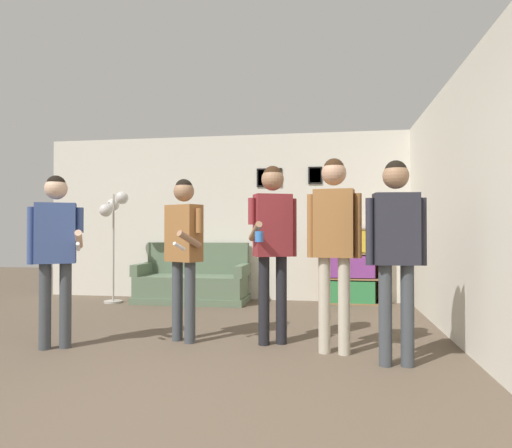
{
  "coord_description": "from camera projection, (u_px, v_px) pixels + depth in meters",
  "views": [
    {
      "loc": [
        1.19,
        -2.62,
        1.13
      ],
      "look_at": [
        0.38,
        2.37,
        1.2
      ],
      "focal_mm": 32.0,
      "sensor_mm": 36.0,
      "label": 1
    }
  ],
  "objects": [
    {
      "name": "person_player_foreground_center",
      "position": [
        184.0,
        242.0,
        4.63
      ],
      "size": [
        0.45,
        0.58,
        1.65
      ],
      "color": "#3D4247",
      "rests_on": "ground_plane"
    },
    {
      "name": "couch",
      "position": [
        193.0,
        283.0,
        7.21
      ],
      "size": [
        1.74,
        0.8,
        0.93
      ],
      "color": "#5B7056",
      "rests_on": "ground_plane"
    },
    {
      "name": "floor_lamp",
      "position": [
        114.0,
        215.0,
        7.14
      ],
      "size": [
        0.41,
        0.44,
        1.74
      ],
      "color": "#ADA89E",
      "rests_on": "ground_plane"
    },
    {
      "name": "bookshelf",
      "position": [
        351.0,
        266.0,
        7.01
      ],
      "size": [
        0.85,
        0.3,
        1.16
      ],
      "color": "olive",
      "rests_on": "ground_plane"
    },
    {
      "name": "wall_right",
      "position": [
        453.0,
        209.0,
        4.72
      ],
      "size": [
        0.06,
        7.14,
        2.7
      ],
      "color": "silver",
      "rests_on": "ground_plane"
    },
    {
      "name": "person_watcher_holding_cup",
      "position": [
        273.0,
        233.0,
        4.53
      ],
      "size": [
        0.46,
        0.55,
        1.77
      ],
      "color": "black",
      "rests_on": "ground_plane"
    },
    {
      "name": "ground_plane",
      "position": [
        131.0,
        417.0,
        2.76
      ],
      "size": [
        20.0,
        20.0,
        0.0
      ],
      "primitive_type": "plane",
      "color": "brown"
    },
    {
      "name": "wall_back",
      "position": [
        256.0,
        217.0,
        7.48
      ],
      "size": [
        7.25,
        0.08,
        2.7
      ],
      "color": "silver",
      "rests_on": "ground_plane"
    },
    {
      "name": "person_spectator_far_right",
      "position": [
        396.0,
        239.0,
        3.8
      ],
      "size": [
        0.5,
        0.23,
        1.72
      ],
      "color": "#3D4247",
      "rests_on": "ground_plane"
    },
    {
      "name": "person_spectator_near_bookshelf",
      "position": [
        334.0,
        232.0,
        4.19
      ],
      "size": [
        0.5,
        0.25,
        1.79
      ],
      "color": "#B7AD99",
      "rests_on": "ground_plane"
    },
    {
      "name": "person_player_foreground_left",
      "position": [
        56.0,
        242.0,
        4.36
      ],
      "size": [
        0.59,
        0.38,
        1.66
      ],
      "color": "#3D4247",
      "rests_on": "ground_plane"
    }
  ]
}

